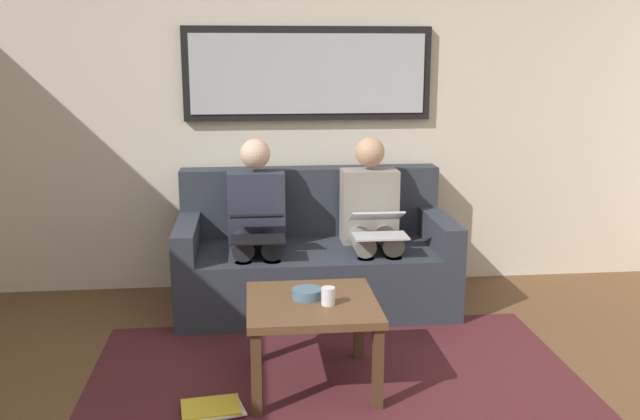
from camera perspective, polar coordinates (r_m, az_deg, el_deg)
The scene contains 12 objects.
wall_rear at distance 5.05m, azimuth -1.07°, elevation 8.36°, with size 6.00×0.12×2.60m, color beige.
area_rug at distance 3.70m, azimuth 1.40°, elevation -14.31°, with size 2.60×1.80×0.01m, color #4C1E23.
couch at distance 4.76m, azimuth -0.52°, elevation -4.03°, with size 1.82×0.90×0.90m.
framed_mirror at distance 4.94m, azimuth -0.98°, elevation 11.16°, with size 1.75×0.05×0.65m.
coffee_table at distance 3.57m, azimuth -0.67°, elevation -8.45°, with size 0.66×0.66×0.46m.
cup at distance 3.48m, azimuth 0.68°, elevation -7.11°, with size 0.07×0.07×0.09m, color silver.
bowl at distance 3.58m, azimuth -1.09°, elevation -6.90°, with size 0.16×0.16×0.05m, color slate.
person_left at distance 4.67m, azimuth 4.27°, elevation -0.64°, with size 0.38×0.58×1.14m.
laptop_silver at distance 4.43m, azimuth 4.82°, elevation -1.20°, with size 0.34×0.34×0.15m.
person_right at distance 4.59m, azimuth -5.24°, elevation -0.87°, with size 0.38×0.58×1.14m.
laptop_black at distance 4.36m, azimuth -5.20°, elevation -1.35°, with size 0.34×0.36×0.16m.
magazine_stack at distance 3.50m, azimuth -8.84°, elevation -15.88°, with size 0.33×0.28×0.03m.
Camera 1 is at (0.43, 2.42, 1.69)m, focal length 38.82 mm.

